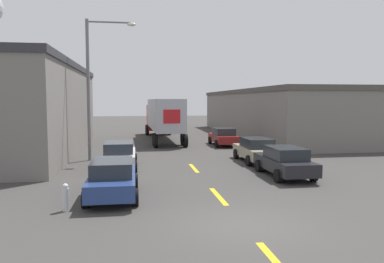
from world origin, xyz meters
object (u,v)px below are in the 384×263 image
(parked_car_left_near, at_px, (113,178))
(parked_car_right_near, at_px, (285,161))
(parked_car_right_mid, at_px, (256,150))
(parked_car_left_far, at_px, (119,155))
(parked_car_right_far, at_px, (223,136))
(fire_hydrant, at_px, (66,197))
(street_lamp, at_px, (94,79))
(semi_truck, at_px, (163,115))

(parked_car_left_near, relative_size, parked_car_right_near, 1.00)
(parked_car_left_near, distance_m, parked_car_right_mid, 10.76)
(parked_car_left_far, bearing_deg, parked_car_right_far, 49.09)
(parked_car_right_far, bearing_deg, parked_car_right_near, -90.00)
(parked_car_left_near, xyz_separation_m, parked_car_right_mid, (8.05, 7.14, 0.00))
(parked_car_right_far, distance_m, parked_car_left_far, 12.29)
(parked_car_right_far, relative_size, fire_hydrant, 4.58)
(street_lamp, bearing_deg, fire_hydrant, -89.42)
(semi_truck, xyz_separation_m, street_lamp, (-5.03, -11.56, 2.70))
(parked_car_left_near, height_order, parked_car_left_far, same)
(fire_hydrant, bearing_deg, parked_car_right_mid, 42.53)
(parked_car_left_near, relative_size, fire_hydrant, 4.58)
(parked_car_right_near, xyz_separation_m, street_lamp, (-9.61, 6.52, 4.24))
(parked_car_right_far, height_order, fire_hydrant, parked_car_right_far)
(parked_car_right_near, xyz_separation_m, parked_car_right_far, (0.00, 12.71, 0.00))
(fire_hydrant, bearing_deg, parked_car_left_near, 47.24)
(parked_car_left_far, height_order, street_lamp, street_lamp)
(parked_car_right_mid, bearing_deg, semi_truck, 108.45)
(parked_car_right_near, distance_m, street_lamp, 12.36)
(parked_car_right_near, relative_size, street_lamp, 0.50)
(semi_truck, height_order, parked_car_right_mid, semi_truck)
(semi_truck, height_order, parked_car_right_near, semi_truck)
(parked_car_left_near, bearing_deg, semi_truck, 80.55)
(parked_car_left_near, distance_m, parked_car_right_near, 8.51)
(parked_car_right_mid, height_order, street_lamp, street_lamp)
(parked_car_right_mid, xyz_separation_m, parked_car_left_far, (-8.05, -0.93, 0.00))
(parked_car_right_near, height_order, parked_car_left_far, same)
(parked_car_right_near, distance_m, fire_hydrant, 10.45)
(parked_car_right_mid, bearing_deg, parked_car_left_far, -173.38)
(fire_hydrant, bearing_deg, street_lamp, 90.58)
(parked_car_left_near, xyz_separation_m, parked_car_right_near, (8.05, 2.78, 0.00))
(parked_car_right_near, xyz_separation_m, parked_car_left_far, (-8.05, 3.43, 0.00))
(parked_car_right_far, bearing_deg, fire_hydrant, -119.10)
(parked_car_right_mid, relative_size, parked_car_right_near, 1.00)
(parked_car_right_mid, relative_size, street_lamp, 0.50)
(parked_car_left_near, height_order, street_lamp, street_lamp)
(parked_car_right_near, relative_size, parked_car_right_far, 1.00)
(parked_car_right_mid, height_order, fire_hydrant, parked_car_right_mid)
(parked_car_right_mid, distance_m, parked_car_right_near, 4.36)
(parked_car_left_near, bearing_deg, parked_car_right_mid, 41.59)
(parked_car_right_mid, xyz_separation_m, parked_car_right_far, (0.00, 8.35, 0.00))
(parked_car_left_near, bearing_deg, parked_car_left_far, 90.00)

